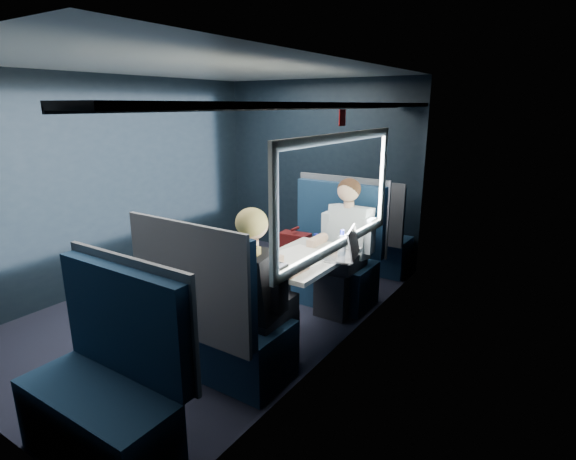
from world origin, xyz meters
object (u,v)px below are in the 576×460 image
Objects in this scene: seat_bay_near at (328,259)px; woman at (257,286)px; seat_bay_far at (217,326)px; man at (345,240)px; cup at (346,245)px; seat_row_front at (366,239)px; laptop at (346,250)px; seat_row_back at (108,391)px; table at (301,264)px; bottle_small at (342,245)px.

seat_bay_near is 0.95× the size of woman.
man reaches higher than seat_bay_far.
seat_row_front is at bearing 106.54° from cup.
woman reaches higher than laptop.
man is (0.25, -1.10, 0.31)m from seat_row_front.
seat_row_front is 0.88× the size of man.
seat_row_back is 2.24m from cup.
bottle_small is at bearing 31.95° from table.
woman reaches higher than seat_row_back.
table is 0.79× the size of seat_bay_far.
seat_row_back is (0.01, -2.67, -0.01)m from seat_bay_near.
bottle_small is 0.20m from cup.
woman is at bearing -104.15° from bottle_small.
seat_row_front is 1.53m from cup.
seat_row_back is 2.08m from bottle_small.
man is (0.07, 0.70, 0.06)m from table.
man reaches higher than seat_bay_near.
seat_row_back reaches higher than laptop.
table is 4.28× the size of bottle_small.
seat_row_back is at bearing -102.93° from woman.
cup is (0.24, 0.37, 0.12)m from table.
seat_row_front and seat_row_back have the same top height.
seat_bay_far is at bearing -146.18° from woman.
table is 0.39m from bottle_small.
seat_row_back is at bearing -90.00° from seat_bay_far.
cup is at bearing 80.82° from woman.
seat_bay_far reaches higher than seat_row_back.
man is at bearing 80.97° from seat_bay_far.
laptop reaches higher than table.
table is at bearing 95.45° from woman.
cup is (0.44, -0.50, 0.36)m from seat_bay_near.
seat_row_back is 0.88× the size of man.
laptop is at bearing 63.13° from seat_bay_far.
cup is at bearing 78.92° from seat_row_back.
seat_bay_near is at bearing 99.48° from woman.
cup is (0.42, 2.16, 0.37)m from seat_row_back.
woman reaches higher than table.
seat_bay_near reaches higher than seat_row_front.
laptop is (0.52, 1.95, 0.40)m from seat_row_back.
seat_bay_far is at bearing -89.57° from seat_bay_near.
laptop is (0.27, -0.54, 0.09)m from man.
seat_row_back is at bearing -104.99° from laptop.
woman is at bearing 33.82° from seat_bay_far.
seat_bay_far is 1.36m from cup.
laptop is at bearing -63.17° from man.
bottle_small is (0.29, 0.18, 0.18)m from table.
table is 0.76× the size of woman.
seat_row_back is 4.96× the size of bottle_small.
laptop is 1.79× the size of bottle_small.
seat_row_front is 1.00× the size of seat_row_back.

